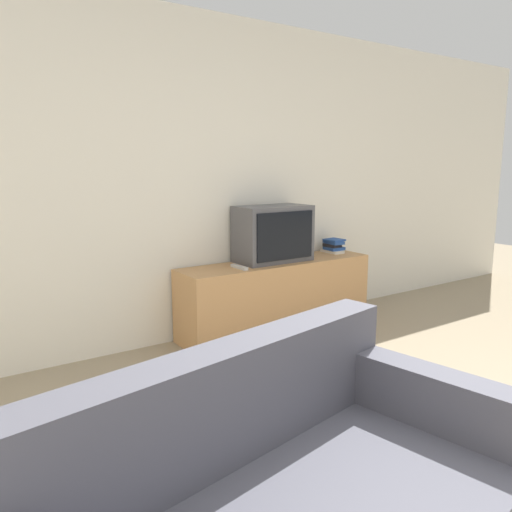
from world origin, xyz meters
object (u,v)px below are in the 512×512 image
television (273,234)px  tv_stand (277,296)px  book_stack (333,246)px  remote_on_stand (239,267)px

television → tv_stand: bearing=-67.9°
tv_stand → book_stack: (0.71, 0.06, 0.37)m
tv_stand → television: television is taller
tv_stand → remote_on_stand: bearing=-171.2°
television → remote_on_stand: television is taller
book_stack → remote_on_stand: book_stack is taller
tv_stand → television: size_ratio=2.76×
tv_stand → television: (-0.02, 0.04, 0.54)m
remote_on_stand → television: bearing=14.4°
television → book_stack: 0.74m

